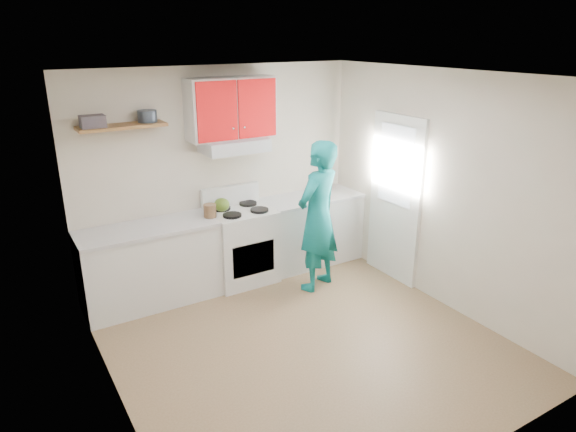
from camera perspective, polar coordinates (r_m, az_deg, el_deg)
floor at (r=5.33m, az=1.74°, el=-13.75°), size 3.80×3.80×0.00m
ceiling at (r=4.47m, az=2.10°, el=15.34°), size 3.60×3.80×0.04m
back_wall at (r=6.34m, az=-7.54°, el=4.55°), size 3.60×0.04×2.60m
front_wall at (r=3.46m, az=19.62°, el=-9.80°), size 3.60×0.04×2.60m
left_wall at (r=4.11m, az=-19.68°, el=-4.98°), size 0.04×3.80×2.60m
right_wall at (r=5.88m, az=16.79°, el=2.65°), size 0.04×3.80×2.60m
door at (r=6.40m, az=11.82°, el=1.87°), size 0.05×0.85×2.05m
door_glass at (r=6.27m, az=11.90°, el=5.53°), size 0.01×0.55×0.95m
counter_left at (r=6.04m, az=-15.06°, el=-5.37°), size 1.52×0.60×0.90m
counter_right at (r=6.88m, az=2.50°, el=-1.54°), size 1.32×0.60×0.90m
stove at (r=6.38m, az=-5.18°, el=-3.27°), size 0.76×0.65×0.92m
range_hood at (r=6.10m, az=-5.98°, el=7.81°), size 0.76×0.44×0.15m
upper_cabinets at (r=6.08m, az=-6.36°, el=11.83°), size 1.02×0.33×0.70m
shelf at (r=5.70m, az=-17.98°, el=9.47°), size 0.90×0.30×0.04m
books at (r=5.59m, az=-20.90°, el=9.79°), size 0.24×0.17×0.12m
tin at (r=5.78m, az=-15.38°, el=10.66°), size 0.21×0.21×0.12m
kettle at (r=6.18m, az=-7.38°, el=1.25°), size 0.23×0.23×0.16m
crock at (r=6.00m, az=-8.67°, el=0.49°), size 0.17×0.17×0.18m
cutting_board at (r=6.49m, az=0.58°, el=1.46°), size 0.35×0.29×0.02m
silicone_mat at (r=6.93m, az=5.27°, el=2.52°), size 0.33×0.28×0.01m
person at (r=6.03m, az=3.35°, el=-0.06°), size 0.77×0.65×1.81m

